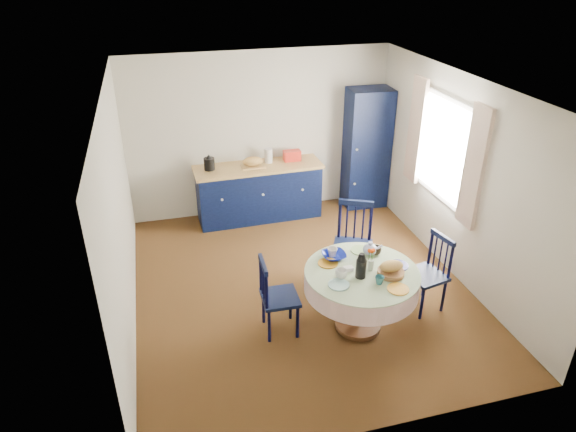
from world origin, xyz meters
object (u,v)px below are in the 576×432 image
object	(u,v)px
kitchen_counter	(259,191)
mug_d	(332,252)
dining_table	(362,281)
chair_right	(429,273)
cobalt_bowl	(334,256)
mug_a	(341,274)
mug_c	(376,250)
chair_far	(353,244)
mug_b	(379,280)
chair_left	(276,296)
pantry_cabinet	(367,149)

from	to	relation	value
kitchen_counter	mug_d	size ratio (longest dim) A/B	17.45
dining_table	kitchen_counter	bearing A→B (deg)	100.22
chair_right	cobalt_bowl	size ratio (longest dim) A/B	3.54
kitchen_counter	cobalt_bowl	distance (m)	2.59
kitchen_counter	mug_a	bearing A→B (deg)	-86.47
mug_c	cobalt_bowl	size ratio (longest dim) A/B	0.45
kitchen_counter	dining_table	size ratio (longest dim) A/B	1.59
chair_right	cobalt_bowl	bearing A→B (deg)	-110.71
chair_far	cobalt_bowl	xyz separation A→B (m)	(-0.45, -0.56, 0.24)
kitchen_counter	chair_right	bearing A→B (deg)	-64.10
chair_far	mug_b	size ratio (longest dim) A/B	11.16
kitchen_counter	mug_c	distance (m)	2.73
chair_left	mug_c	size ratio (longest dim) A/B	7.74
kitchen_counter	mug_d	bearing A→B (deg)	-84.53
pantry_cabinet	mug_d	world-z (taller)	pantry_cabinet
cobalt_bowl	pantry_cabinet	bearing A→B (deg)	60.69
kitchen_counter	cobalt_bowl	xyz separation A→B (m)	(0.31, -2.55, 0.32)
chair_right	chair_left	bearing A→B (deg)	-102.62
mug_a	cobalt_bowl	bearing A→B (deg)	81.80
chair_far	mug_d	world-z (taller)	chair_far
chair_left	chair_right	bearing A→B (deg)	-89.12
dining_table	mug_d	xyz separation A→B (m)	(-0.21, 0.37, 0.17)
kitchen_counter	cobalt_bowl	world-z (taller)	kitchen_counter
chair_left	mug_c	xyz separation A→B (m)	(1.17, 0.11, 0.32)
chair_right	pantry_cabinet	bearing A→B (deg)	160.92
mug_a	mug_c	size ratio (longest dim) A/B	1.05
pantry_cabinet	kitchen_counter	bearing A→B (deg)	-176.23
mug_b	mug_c	xyz separation A→B (m)	(0.20, 0.54, 0.00)
mug_d	cobalt_bowl	xyz separation A→B (m)	(0.00, -0.04, -0.02)
mug_c	chair_right	bearing A→B (deg)	-12.32
dining_table	cobalt_bowl	size ratio (longest dim) A/B	4.67
chair_left	chair_right	xyz separation A→B (m)	(1.79, -0.03, 0.01)
chair_far	kitchen_counter	bearing A→B (deg)	136.86
chair_left	mug_a	world-z (taller)	chair_left
mug_a	mug_c	xyz separation A→B (m)	(0.53, 0.34, -0.00)
chair_right	chair_far	bearing A→B (deg)	-150.21
mug_b	mug_a	bearing A→B (deg)	149.36
mug_b	cobalt_bowl	size ratio (longest dim) A/B	0.36
chair_left	chair_far	distance (m)	1.34
chair_far	mug_b	bearing A→B (deg)	-72.56
pantry_cabinet	mug_c	bearing A→B (deg)	-107.83
chair_right	mug_c	bearing A→B (deg)	-114.10
pantry_cabinet	mug_a	size ratio (longest dim) A/B	15.35
chair_left	cobalt_bowl	size ratio (longest dim) A/B	3.48
mug_a	mug_b	distance (m)	0.39
kitchen_counter	pantry_cabinet	bearing A→B (deg)	-0.17
dining_table	mug_a	bearing A→B (deg)	-169.08
mug_b	mug_d	bearing A→B (deg)	115.03
mug_b	chair_left	bearing A→B (deg)	156.30
dining_table	mug_b	distance (m)	0.31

